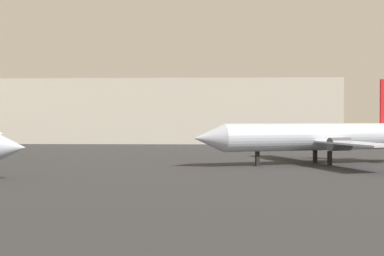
{
  "coord_description": "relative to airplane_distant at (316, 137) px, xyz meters",
  "views": [
    {
      "loc": [
        -0.36,
        -9.92,
        5.6
      ],
      "look_at": [
        -1.94,
        31.94,
        4.79
      ],
      "focal_mm": 46.12,
      "sensor_mm": 36.0,
      "label": 1
    }
  ],
  "objects": [
    {
      "name": "airplane_distant",
      "position": [
        0.0,
        0.0,
        0.0
      ],
      "size": [
        30.1,
        25.3,
        10.61
      ],
      "rotation": [
        0.0,
        0.0,
        3.46
      ],
      "color": "#B2BCCC",
      "rests_on": "ground_plane"
    },
    {
      "name": "terminal_building",
      "position": [
        -29.02,
        59.99,
        3.87
      ],
      "size": [
        89.57,
        27.71,
        14.46
      ],
      "primitive_type": "cube",
      "color": "beige",
      "rests_on": "ground_plane"
    }
  ]
}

